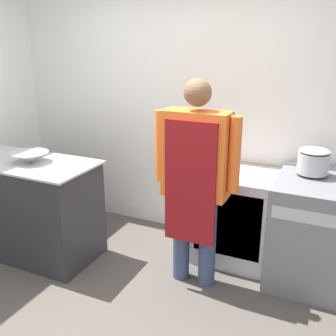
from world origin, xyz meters
name	(u,v)px	position (x,y,z in m)	size (l,w,h in m)	color
ground_plane	(102,322)	(0.00, 0.00, 0.00)	(14.00, 14.00, 0.00)	#4C4742
wall_back	(190,105)	(0.00, 1.66, 1.35)	(8.00, 0.05, 2.70)	white
prep_counter	(27,207)	(-1.21, 0.58, 0.46)	(1.39, 0.65, 0.92)	#2D2D33
stove	(331,235)	(1.44, 1.22, 0.45)	(0.94, 0.74, 0.92)	slate
fridge_unit	(236,216)	(0.62, 1.31, 0.42)	(0.69, 0.61, 0.84)	silver
person_cook	(195,173)	(0.41, 0.78, 0.98)	(0.70, 0.24, 1.71)	#38476B
mixing_bowl	(30,157)	(-1.09, 0.58, 0.97)	(0.33, 0.33, 0.09)	#B2B5BC
stock_pot	(313,161)	(1.23, 1.35, 1.02)	(0.25, 0.25, 0.21)	#B2B5BC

